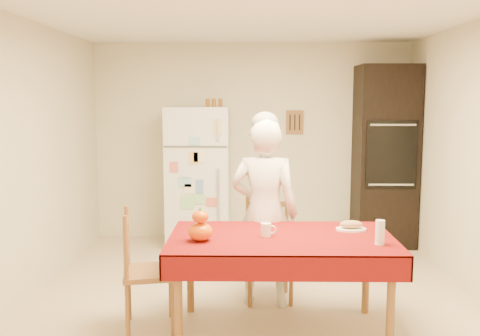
{
  "coord_description": "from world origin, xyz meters",
  "views": [
    {
      "loc": [
        -0.04,
        -4.59,
        1.8
      ],
      "look_at": [
        -0.12,
        0.2,
        1.18
      ],
      "focal_mm": 40.0,
      "sensor_mm": 36.0,
      "label": 1
    }
  ],
  "objects_px": {
    "chair_far": "(268,243)",
    "bread_plate": "(351,229)",
    "wine_glass": "(380,232)",
    "chair_left": "(141,266)",
    "pumpkin_lower": "(200,232)",
    "seated_woman": "(264,213)",
    "dining_table": "(281,245)",
    "oven_cabinet": "(385,156)",
    "refrigerator": "(199,177)",
    "coffee_mug": "(266,230)"
  },
  "relations": [
    {
      "from": "oven_cabinet",
      "to": "coffee_mug",
      "type": "xyz_separation_m",
      "value": [
        -1.54,
        -2.55,
        -0.29
      ]
    },
    {
      "from": "chair_left",
      "to": "pumpkin_lower",
      "type": "height_order",
      "value": "chair_left"
    },
    {
      "from": "dining_table",
      "to": "coffee_mug",
      "type": "xyz_separation_m",
      "value": [
        -0.12,
        0.01,
        0.12
      ]
    },
    {
      "from": "chair_far",
      "to": "bread_plate",
      "type": "height_order",
      "value": "chair_far"
    },
    {
      "from": "pumpkin_lower",
      "to": "wine_glass",
      "type": "height_order",
      "value": "wine_glass"
    },
    {
      "from": "refrigerator",
      "to": "pumpkin_lower",
      "type": "height_order",
      "value": "refrigerator"
    },
    {
      "from": "refrigerator",
      "to": "bread_plate",
      "type": "bearing_deg",
      "value": -58.44
    },
    {
      "from": "refrigerator",
      "to": "wine_glass",
      "type": "height_order",
      "value": "refrigerator"
    },
    {
      "from": "chair_left",
      "to": "pumpkin_lower",
      "type": "bearing_deg",
      "value": -122.37
    },
    {
      "from": "wine_glass",
      "to": "bread_plate",
      "type": "distance_m",
      "value": 0.43
    },
    {
      "from": "wine_glass",
      "to": "bread_plate",
      "type": "xyz_separation_m",
      "value": [
        -0.13,
        0.4,
        -0.08
      ]
    },
    {
      "from": "oven_cabinet",
      "to": "dining_table",
      "type": "relative_size",
      "value": 1.29
    },
    {
      "from": "refrigerator",
      "to": "chair_far",
      "type": "distance_m",
      "value": 1.97
    },
    {
      "from": "dining_table",
      "to": "bread_plate",
      "type": "relative_size",
      "value": 7.08
    },
    {
      "from": "dining_table",
      "to": "oven_cabinet",
      "type": "bearing_deg",
      "value": 60.99
    },
    {
      "from": "seated_woman",
      "to": "wine_glass",
      "type": "xyz_separation_m",
      "value": [
        0.8,
        -0.79,
        0.03
      ]
    },
    {
      "from": "chair_left",
      "to": "bread_plate",
      "type": "relative_size",
      "value": 3.96
    },
    {
      "from": "dining_table",
      "to": "chair_left",
      "type": "bearing_deg",
      "value": 177.08
    },
    {
      "from": "dining_table",
      "to": "wine_glass",
      "type": "distance_m",
      "value": 0.74
    },
    {
      "from": "oven_cabinet",
      "to": "chair_left",
      "type": "bearing_deg",
      "value": -135.01
    },
    {
      "from": "bread_plate",
      "to": "coffee_mug",
      "type": "bearing_deg",
      "value": -164.61
    },
    {
      "from": "coffee_mug",
      "to": "pumpkin_lower",
      "type": "distance_m",
      "value": 0.51
    },
    {
      "from": "oven_cabinet",
      "to": "chair_far",
      "type": "xyz_separation_m",
      "value": [
        -1.49,
        -1.82,
        -0.59
      ]
    },
    {
      "from": "chair_far",
      "to": "bread_plate",
      "type": "bearing_deg",
      "value": -44.45
    },
    {
      "from": "chair_far",
      "to": "seated_woman",
      "type": "relative_size",
      "value": 0.58
    },
    {
      "from": "refrigerator",
      "to": "pumpkin_lower",
      "type": "xyz_separation_m",
      "value": [
        0.26,
        -2.65,
        -0.02
      ]
    },
    {
      "from": "oven_cabinet",
      "to": "wine_glass",
      "type": "distance_m",
      "value": 2.87
    },
    {
      "from": "seated_woman",
      "to": "pumpkin_lower",
      "type": "distance_m",
      "value": 0.87
    },
    {
      "from": "oven_cabinet",
      "to": "refrigerator",
      "type": "bearing_deg",
      "value": -178.82
    },
    {
      "from": "coffee_mug",
      "to": "bread_plate",
      "type": "relative_size",
      "value": 0.42
    },
    {
      "from": "chair_far",
      "to": "pumpkin_lower",
      "type": "distance_m",
      "value": 1.08
    },
    {
      "from": "dining_table",
      "to": "chair_far",
      "type": "relative_size",
      "value": 1.79
    },
    {
      "from": "bread_plate",
      "to": "chair_left",
      "type": "bearing_deg",
      "value": -175.21
    },
    {
      "from": "chair_far",
      "to": "wine_glass",
      "type": "relative_size",
      "value": 5.4
    },
    {
      "from": "pumpkin_lower",
      "to": "chair_far",
      "type": "bearing_deg",
      "value": 58.74
    },
    {
      "from": "dining_table",
      "to": "pumpkin_lower",
      "type": "height_order",
      "value": "pumpkin_lower"
    },
    {
      "from": "refrigerator",
      "to": "bread_plate",
      "type": "xyz_separation_m",
      "value": [
        1.43,
        -2.32,
        -0.08
      ]
    },
    {
      "from": "wine_glass",
      "to": "refrigerator",
      "type": "bearing_deg",
      "value": 119.7
    },
    {
      "from": "bread_plate",
      "to": "oven_cabinet",
      "type": "bearing_deg",
      "value": 70.15
    },
    {
      "from": "oven_cabinet",
      "to": "bread_plate",
      "type": "bearing_deg",
      "value": -109.85
    },
    {
      "from": "oven_cabinet",
      "to": "dining_table",
      "type": "distance_m",
      "value": 2.96
    },
    {
      "from": "dining_table",
      "to": "coffee_mug",
      "type": "height_order",
      "value": "coffee_mug"
    },
    {
      "from": "oven_cabinet",
      "to": "chair_far",
      "type": "distance_m",
      "value": 2.42
    },
    {
      "from": "dining_table",
      "to": "seated_woman",
      "type": "bearing_deg",
      "value": 100.79
    },
    {
      "from": "coffee_mug",
      "to": "wine_glass",
      "type": "bearing_deg",
      "value": -14.86
    },
    {
      "from": "oven_cabinet",
      "to": "wine_glass",
      "type": "xyz_separation_m",
      "value": [
        -0.73,
        -2.77,
        -0.25
      ]
    },
    {
      "from": "chair_far",
      "to": "wine_glass",
      "type": "distance_m",
      "value": 1.27
    },
    {
      "from": "refrigerator",
      "to": "chair_far",
      "type": "xyz_separation_m",
      "value": [
        0.79,
        -1.77,
        -0.34
      ]
    },
    {
      "from": "oven_cabinet",
      "to": "chair_far",
      "type": "height_order",
      "value": "oven_cabinet"
    },
    {
      "from": "chair_far",
      "to": "bread_plate",
      "type": "relative_size",
      "value": 3.96
    }
  ]
}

